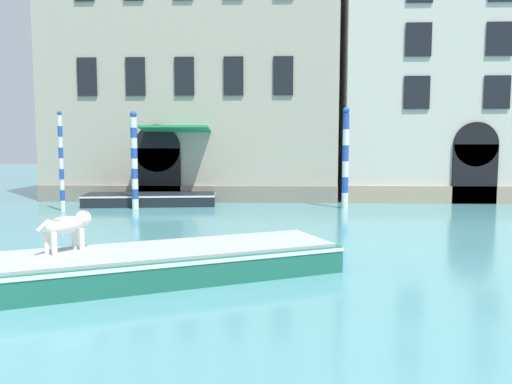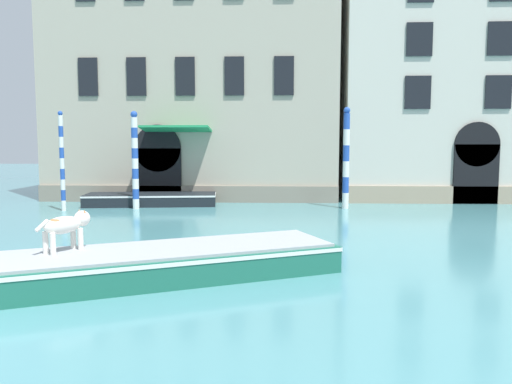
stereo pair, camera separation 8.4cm
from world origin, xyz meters
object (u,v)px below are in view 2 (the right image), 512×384
(dog_on_deck, at_px, (67,225))
(boat_foreground, at_px, (133,265))
(boat_moored_near_palazzo, at_px, (151,199))
(mooring_pole_0, at_px, (346,158))
(mooring_pole_1, at_px, (135,160))
(mooring_pole_2, at_px, (62,161))

(dog_on_deck, bearing_deg, boat_foreground, -53.23)
(boat_moored_near_palazzo, relative_size, mooring_pole_0, 1.38)
(boat_foreground, relative_size, mooring_pole_1, 2.11)
(mooring_pole_2, bearing_deg, dog_on_deck, -65.89)
(boat_moored_near_palazzo, distance_m, mooring_pole_0, 9.08)
(boat_moored_near_palazzo, relative_size, mooring_pole_1, 1.44)
(boat_foreground, height_order, mooring_pole_2, mooring_pole_2)
(mooring_pole_1, height_order, mooring_pole_2, mooring_pole_1)
(boat_foreground, distance_m, mooring_pole_1, 11.81)
(boat_foreground, bearing_deg, mooring_pole_0, 38.95)
(boat_foreground, xyz_separation_m, dog_on_deck, (-1.34, -0.10, 0.85))
(boat_foreground, xyz_separation_m, mooring_pole_0, (5.99, 11.84, 1.89))
(boat_foreground, relative_size, mooring_pole_2, 2.13)
(dog_on_deck, xyz_separation_m, mooring_pole_2, (-4.73, 10.58, 0.93))
(boat_foreground, relative_size, boat_moored_near_palazzo, 1.46)
(dog_on_deck, bearing_deg, mooring_pole_1, 41.53)
(boat_moored_near_palazzo, bearing_deg, boat_foreground, -83.86)
(mooring_pole_0, relative_size, mooring_pole_2, 1.05)
(boat_moored_near_palazzo, bearing_deg, dog_on_deck, -89.85)
(boat_foreground, bearing_deg, dog_on_deck, 160.27)
(boat_foreground, distance_m, dog_on_deck, 1.59)
(boat_foreground, bearing_deg, mooring_pole_1, 81.62)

